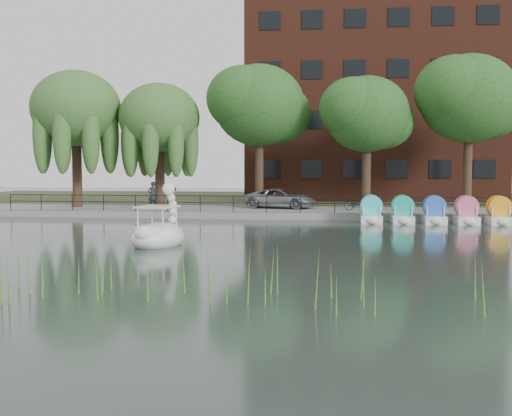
% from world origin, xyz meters
% --- Properties ---
extents(ground_plane, '(120.00, 120.00, 0.00)m').
position_xyz_m(ground_plane, '(0.00, 0.00, 0.00)').
color(ground_plane, '#35443C').
extents(promenade, '(40.00, 6.00, 0.40)m').
position_xyz_m(promenade, '(0.00, 16.00, 0.20)').
color(promenade, gray).
rests_on(promenade, ground_plane).
extents(kerb, '(40.00, 0.25, 0.40)m').
position_xyz_m(kerb, '(0.00, 13.05, 0.20)').
color(kerb, gray).
rests_on(kerb, ground_plane).
extents(land_strip, '(60.00, 22.00, 0.36)m').
position_xyz_m(land_strip, '(0.00, 30.00, 0.18)').
color(land_strip, '#47512D').
rests_on(land_strip, ground_plane).
extents(railing, '(32.00, 0.05, 1.00)m').
position_xyz_m(railing, '(0.00, 13.25, 1.15)').
color(railing, black).
rests_on(railing, promenade).
extents(apartment_building, '(20.00, 10.07, 18.00)m').
position_xyz_m(apartment_building, '(7.00, 29.97, 9.36)').
color(apartment_building, '#4C1E16').
rests_on(apartment_building, land_strip).
extents(willow_left, '(5.88, 5.88, 9.01)m').
position_xyz_m(willow_left, '(-13.00, 16.50, 6.87)').
color(willow_left, '#473323').
rests_on(willow_left, promenade).
extents(willow_mid, '(5.32, 5.32, 8.15)m').
position_xyz_m(willow_mid, '(-7.50, 17.00, 6.25)').
color(willow_mid, '#473323').
rests_on(willow_mid, promenade).
extents(broadleaf_center, '(6.00, 6.00, 9.25)m').
position_xyz_m(broadleaf_center, '(-1.00, 18.00, 7.06)').
color(broadleaf_center, '#473323').
rests_on(broadleaf_center, promenade).
extents(broadleaf_right, '(5.40, 5.40, 8.32)m').
position_xyz_m(broadleaf_right, '(6.00, 17.50, 6.39)').
color(broadleaf_right, '#473323').
rests_on(broadleaf_right, promenade).
extents(broadleaf_far, '(6.30, 6.30, 9.71)m').
position_xyz_m(broadleaf_far, '(12.50, 18.50, 7.40)').
color(broadleaf_far, '#473323').
rests_on(broadleaf_far, promenade).
extents(minivan, '(3.39, 5.57, 1.45)m').
position_xyz_m(minivan, '(0.53, 16.82, 1.12)').
color(minivan, gray).
rests_on(minivan, promenade).
extents(bicycle, '(1.03, 1.82, 1.00)m').
position_xyz_m(bicycle, '(5.42, 15.20, 0.90)').
color(bicycle, gray).
rests_on(bicycle, promenade).
extents(pedestrian, '(0.85, 0.84, 1.98)m').
position_xyz_m(pedestrian, '(-7.61, 15.62, 1.39)').
color(pedestrian, black).
rests_on(pedestrian, promenade).
extents(swan_boat, '(2.41, 3.26, 2.50)m').
position_xyz_m(swan_boat, '(-3.02, 0.63, 0.55)').
color(swan_boat, white).
rests_on(swan_boat, ground_plane).
extents(pedal_boat_row, '(9.65, 1.70, 1.40)m').
position_xyz_m(pedal_boat_row, '(10.25, 11.52, 0.61)').
color(pedal_boat_row, white).
rests_on(pedal_boat_row, ground_plane).
extents(reed_bank, '(24.00, 2.40, 1.20)m').
position_xyz_m(reed_bank, '(2.00, -9.50, 0.60)').
color(reed_bank, '#669938').
rests_on(reed_bank, ground_plane).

